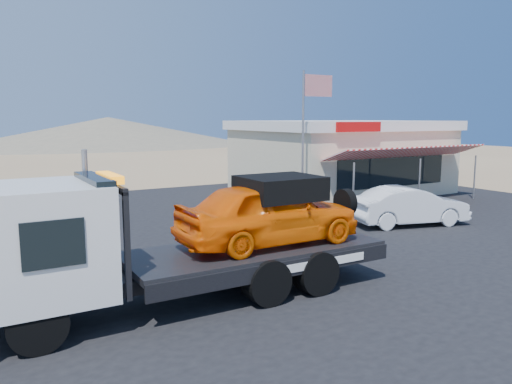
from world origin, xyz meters
TOP-DOWN VIEW (x-y plane):
  - ground at (0.00, 0.00)m, footprint 120.00×120.00m
  - asphalt_lot at (2.00, 3.00)m, footprint 32.00×24.00m
  - tow_truck at (-3.47, -2.66)m, footprint 8.83×2.62m
  - white_sedan at (6.87, 0.54)m, footprint 4.69×2.66m
  - jerky_store at (10.50, 8.97)m, footprint 10.40×9.97m
  - flagpole at (4.93, 4.50)m, footprint 1.55×0.10m

SIDE VIEW (x-z plane):
  - ground at x=0.00m, z-range 0.00..0.00m
  - asphalt_lot at x=2.00m, z-range 0.00..0.02m
  - white_sedan at x=6.87m, z-range 0.02..1.48m
  - tow_truck at x=-3.47m, z-range 0.11..3.07m
  - jerky_store at x=10.50m, z-range 0.04..3.94m
  - flagpole at x=4.93m, z-range 0.76..6.76m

